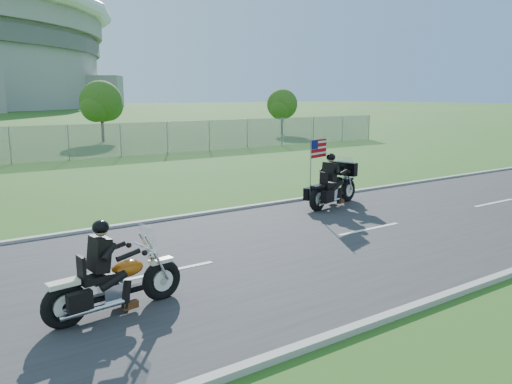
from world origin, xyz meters
TOP-DOWN VIEW (x-y plane):
  - ground at (0.00, 0.00)m, footprint 420.00×420.00m
  - road at (0.00, 0.00)m, footprint 120.00×8.00m
  - curb_north at (0.00, 4.05)m, footprint 120.00×0.18m
  - curb_south at (0.00, -4.05)m, footprint 120.00×0.18m
  - tree_fence_near at (6.04, 30.04)m, footprint 3.52×3.28m
  - tree_fence_far at (22.04, 28.03)m, footprint 3.08×2.87m
  - motorcycle_lead at (-3.49, -1.33)m, footprint 2.48×0.78m
  - motorcycle_follow at (5.19, 2.76)m, footprint 2.63×1.22m

SIDE VIEW (x-z plane):
  - ground at x=0.00m, z-range 0.00..0.00m
  - road at x=0.00m, z-range 0.00..0.04m
  - curb_north at x=0.00m, z-range -0.01..0.11m
  - curb_south at x=0.00m, z-range -0.01..0.11m
  - motorcycle_lead at x=-3.49m, z-range -0.31..1.36m
  - motorcycle_follow at x=5.19m, z-range -0.51..1.74m
  - tree_fence_far at x=22.04m, z-range 0.54..4.74m
  - tree_fence_near at x=6.04m, z-range 0.60..5.35m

